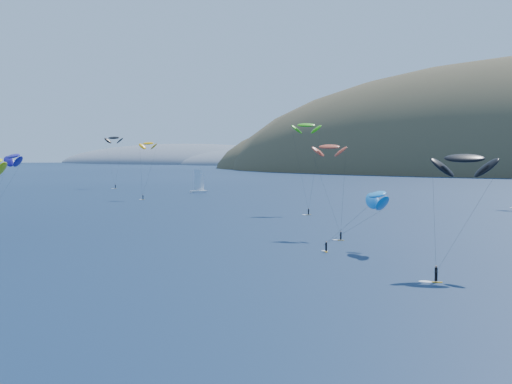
{
  "coord_description": "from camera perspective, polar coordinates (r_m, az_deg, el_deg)",
  "views": [
    {
      "loc": [
        76.74,
        -43.92,
        17.32
      ],
      "look_at": [
        7.93,
        80.0,
        9.0
      ],
      "focal_mm": 50.0,
      "sensor_mm": 36.0,
      "label": 1
    }
  ],
  "objects": [
    {
      "name": "kitesurfer_9",
      "position": [
        145.46,
        5.89,
        3.6
      ],
      "size": [
        9.75,
        9.64,
        19.89
      ],
      "rotation": [
        0.0,
        0.0,
        0.3
      ],
      "color": "gold",
      "rests_on": "ground"
    },
    {
      "name": "kitesurfer_12",
      "position": [
        333.71,
        -11.3,
        4.26
      ],
      "size": [
        9.93,
        8.24,
        25.39
      ],
      "rotation": [
        0.0,
        0.0,
        0.3
      ],
      "color": "gold",
      "rests_on": "ground"
    },
    {
      "name": "kitesurfer_1",
      "position": [
        256.3,
        -8.63,
        3.85
      ],
      "size": [
        7.15,
        6.35,
        21.69
      ],
      "rotation": [
        0.0,
        0.0,
        0.08
      ],
      "color": "gold",
      "rests_on": "ground"
    },
    {
      "name": "kitesurfer_7",
      "position": [
        104.87,
        16.33,
        2.58
      ],
      "size": [
        9.45,
        13.68,
        18.62
      ],
      "rotation": [
        0.0,
        0.0,
        0.28
      ],
      "color": "gold",
      "rests_on": "ground"
    },
    {
      "name": "kitesurfer_5",
      "position": [
        124.02,
        9.68,
        -0.2
      ],
      "size": [
        11.65,
        11.15,
        12.13
      ],
      "rotation": [
        0.0,
        0.0,
        -0.95
      ],
      "color": "gold",
      "rests_on": "ground"
    },
    {
      "name": "kitesurfer_10",
      "position": [
        188.42,
        -18.84,
        2.73
      ],
      "size": [
        9.66,
        13.01,
        18.33
      ],
      "rotation": [
        0.0,
        0.0,
        -0.38
      ],
      "color": "gold",
      "rests_on": "ground"
    },
    {
      "name": "headland",
      "position": [
        950.44,
        -4.28,
        2.1
      ],
      "size": [
        460.0,
        250.0,
        60.0
      ],
      "color": "slate",
      "rests_on": "ground"
    },
    {
      "name": "sailboat",
      "position": [
        293.25,
        -4.6,
        0.14
      ],
      "size": [
        8.86,
        8.47,
        10.6
      ],
      "rotation": [
        0.0,
        0.0,
        -0.42
      ],
      "color": "silver",
      "rests_on": "ground"
    },
    {
      "name": "kitesurfer_3",
      "position": [
        199.71,
        4.05,
        5.35
      ],
      "size": [
        9.49,
        12.12,
        26.52
      ],
      "rotation": [
        0.0,
        0.0,
        0.53
      ],
      "color": "gold",
      "rests_on": "ground"
    }
  ]
}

